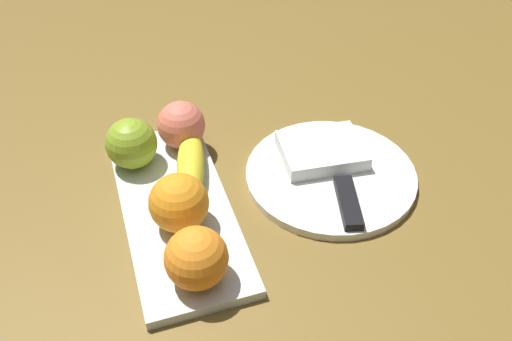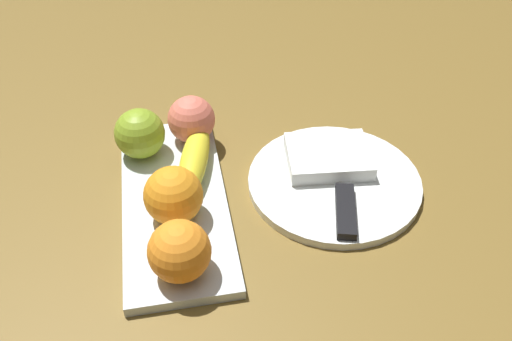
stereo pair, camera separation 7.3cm
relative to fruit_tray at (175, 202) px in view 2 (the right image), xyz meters
The scene contains 10 objects.
ground_plane 0.04m from the fruit_tray, ahead, with size 2.40×2.40×0.00m, color brown.
fruit_tray is the anchor object (origin of this frame).
apple 0.11m from the fruit_tray, 20.16° to the left, with size 0.07×0.07×0.07m, color #86A928.
banana 0.07m from the fruit_tray, 32.76° to the right, with size 0.16×0.04×0.04m, color yellow.
orange_near_apple 0.13m from the fruit_tray, behind, with size 0.07×0.07×0.07m, color orange.
orange_near_banana 0.06m from the fruit_tray, behind, with size 0.07×0.07×0.07m, color orange.
peach 0.13m from the fruit_tray, 16.96° to the right, with size 0.07×0.07×0.07m, color #E6705B.
dinner_plate 0.22m from the fruit_tray, 90.00° to the right, with size 0.24×0.24×0.01m, color white.
folded_napkin 0.22m from the fruit_tray, 82.29° to the right, with size 0.09×0.11×0.02m, color white.
knife 0.22m from the fruit_tray, 103.69° to the right, with size 0.18×0.07×0.01m.
Camera 2 is at (-0.57, -0.01, 0.53)m, focal length 39.46 mm.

